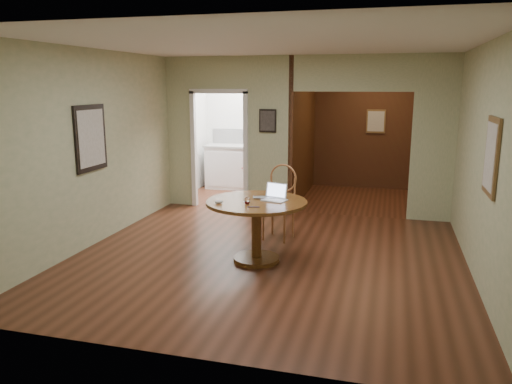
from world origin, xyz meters
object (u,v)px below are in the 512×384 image
(chair, at_px, (280,198))
(dining_table, at_px, (257,217))
(open_laptop, at_px, (275,195))
(closed_laptop, at_px, (265,198))

(chair, bearing_deg, dining_table, -83.52)
(dining_table, height_order, open_laptop, open_laptop)
(chair, xyz_separation_m, closed_laptop, (0.01, -0.96, 0.20))
(dining_table, relative_size, open_laptop, 3.79)
(closed_laptop, bearing_deg, open_laptop, -11.22)
(chair, relative_size, open_laptop, 3.24)
(open_laptop, distance_m, closed_laptop, 0.14)
(chair, height_order, open_laptop, chair)
(chair, relative_size, closed_laptop, 3.69)
(open_laptop, bearing_deg, dining_table, -136.70)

